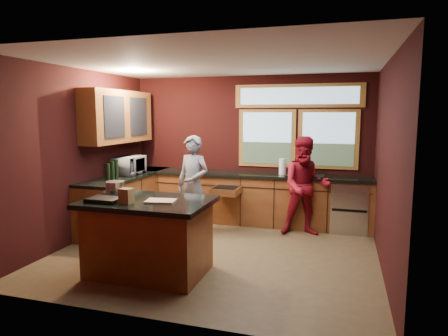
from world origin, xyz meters
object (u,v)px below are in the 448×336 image
at_px(island, 149,236).
at_px(stock_pot, 115,188).
at_px(cutting_board, 161,201).
at_px(person_red, 306,186).
at_px(person_grey, 193,185).

xyz_separation_m(island, stock_pot, (-0.55, 0.15, 0.56)).
xyz_separation_m(cutting_board, stock_pot, (-0.75, 0.20, 0.08)).
xyz_separation_m(island, person_red, (1.72, 2.21, 0.34)).
bearing_deg(island, person_grey, 93.09).
bearing_deg(cutting_board, island, 165.96).
bearing_deg(person_grey, cutting_board, -65.97).
height_order(person_grey, person_red, person_grey).
relative_size(person_red, cutting_board, 4.68).
height_order(island, cutting_board, cutting_board).
relative_size(island, person_red, 0.95).
relative_size(person_red, stock_pot, 6.83).
relative_size(island, cutting_board, 4.43).
distance_m(person_red, stock_pot, 3.08).
height_order(person_red, cutting_board, person_red).
distance_m(person_red, cutting_board, 2.73).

